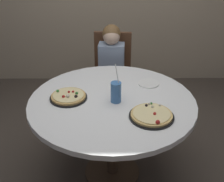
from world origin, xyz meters
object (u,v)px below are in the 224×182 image
(diner_child, at_px, (111,83))
(plate_small, at_px, (149,83))
(soda_cup, at_px, (116,92))
(pizza_cheese, at_px, (68,97))
(dining_table, at_px, (112,110))
(chair_wooden, at_px, (112,72))
(pizza_veggie, at_px, (152,115))

(diner_child, xyz_separation_m, plate_small, (0.32, -0.53, 0.27))
(soda_cup, bearing_deg, pizza_cheese, 172.53)
(pizza_cheese, bearing_deg, diner_child, 66.67)
(dining_table, distance_m, plate_small, 0.42)
(chair_wooden, distance_m, pizza_cheese, 1.04)
(pizza_veggie, distance_m, soda_cup, 0.33)
(plate_small, bearing_deg, pizza_cheese, -159.69)
(chair_wooden, distance_m, soda_cup, 1.04)
(pizza_cheese, height_order, soda_cup, soda_cup)
(dining_table, distance_m, soda_cup, 0.18)
(chair_wooden, height_order, pizza_cheese, chair_wooden)
(dining_table, relative_size, diner_child, 1.19)
(pizza_cheese, bearing_deg, plate_small, 20.31)
(diner_child, bearing_deg, chair_wooden, 85.85)
(pizza_cheese, relative_size, soda_cup, 0.95)
(dining_table, bearing_deg, chair_wooden, 89.58)
(dining_table, distance_m, pizza_veggie, 0.38)
(chair_wooden, relative_size, diner_child, 0.88)
(dining_table, xyz_separation_m, chair_wooden, (0.01, 0.97, -0.13))
(plate_small, bearing_deg, dining_table, -139.69)
(chair_wooden, distance_m, diner_child, 0.19)
(diner_child, height_order, soda_cup, diner_child)
(chair_wooden, bearing_deg, pizza_veggie, -77.61)
(pizza_cheese, distance_m, plate_small, 0.69)
(dining_table, distance_m, pizza_cheese, 0.35)
(chair_wooden, relative_size, pizza_cheese, 3.27)
(diner_child, bearing_deg, plate_small, -58.92)
(pizza_veggie, bearing_deg, plate_small, 85.67)
(chair_wooden, xyz_separation_m, plate_small, (0.30, -0.71, 0.22))
(pizza_cheese, xyz_separation_m, plate_small, (0.65, 0.24, -0.01))
(pizza_cheese, bearing_deg, chair_wooden, 70.07)
(dining_table, bearing_deg, plate_small, 40.31)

